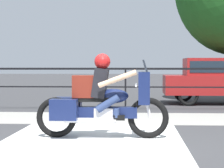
{
  "coord_description": "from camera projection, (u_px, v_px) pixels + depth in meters",
  "views": [
    {
      "loc": [
        0.37,
        -7.4,
        1.32
      ],
      "look_at": [
        -0.18,
        1.74,
        0.93
      ],
      "focal_mm": 70.0,
      "sensor_mm": 36.0,
      "label": 1
    }
  ],
  "objects": [
    {
      "name": "parked_car",
      "position": [
        219.0,
        78.0,
        14.85
      ],
      "size": [
        3.91,
        1.72,
        1.56
      ],
      "rotation": [
        0.0,
        0.0,
        0.06
      ],
      "color": "maroon",
      "rests_on": "ground"
    },
    {
      "name": "fence_railing",
      "position": [
        125.0,
        77.0,
        12.71
      ],
      "size": [
        36.0,
        0.05,
        1.25
      ],
      "color": "black",
      "rests_on": "ground"
    },
    {
      "name": "sidewalk_band",
      "position": [
        123.0,
        118.0,
        10.85
      ],
      "size": [
        44.0,
        2.4,
        0.01
      ],
      "primitive_type": "cube",
      "color": "#99968E",
      "rests_on": "ground"
    },
    {
      "name": "motorcycle",
      "position": [
        101.0,
        100.0,
        7.89
      ],
      "size": [
        2.41,
        0.76,
        1.53
      ],
      "rotation": [
        0.0,
        0.0,
        -0.08
      ],
      "color": "black",
      "rests_on": "ground"
    },
    {
      "name": "ground_plane",
      "position": [
        116.0,
        142.0,
        7.46
      ],
      "size": [
        120.0,
        120.0,
        0.0
      ],
      "primitive_type": "plane",
      "color": "#38383A"
    },
    {
      "name": "crosswalk_band",
      "position": [
        90.0,
        144.0,
        7.29
      ],
      "size": [
        3.17,
        6.0,
        0.01
      ],
      "primitive_type": "cube",
      "color": "silver",
      "rests_on": "ground"
    }
  ]
}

